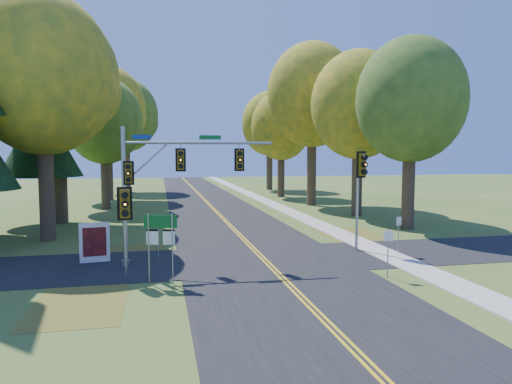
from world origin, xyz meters
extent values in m
plane|color=#33541D|center=(0.00, 0.00, 0.00)|extent=(160.00, 160.00, 0.00)
cube|color=black|center=(0.00, 0.00, 0.01)|extent=(8.00, 160.00, 0.02)
cube|color=black|center=(0.00, 2.00, 0.01)|extent=(60.00, 6.00, 0.02)
cube|color=gold|center=(-0.10, 0.00, 0.03)|extent=(0.10, 160.00, 0.01)
cube|color=gold|center=(0.10, 0.00, 0.03)|extent=(0.10, 160.00, 0.01)
cube|color=#9E998E|center=(6.20, 0.00, 0.03)|extent=(1.60, 160.00, 0.06)
cube|color=brown|center=(-6.50, 4.00, 0.01)|extent=(4.00, 6.00, 0.00)
cube|color=brown|center=(6.80, 6.00, 0.01)|extent=(3.50, 8.00, 0.00)
cube|color=brown|center=(-7.50, -3.00, 0.01)|extent=(3.00, 5.00, 0.00)
cylinder|color=#38281C|center=(-11.20, 9.30, 3.38)|extent=(0.86, 0.86, 6.75)
ellipsoid|color=gold|center=(-11.20, 9.30, 9.55)|extent=(8.00, 8.00, 9.20)
sphere|color=gold|center=(-9.60, 10.50, 8.75)|extent=(4.80, 4.80, 4.80)
sphere|color=gold|center=(-12.60, 8.50, 10.35)|extent=(4.40, 4.40, 4.40)
cylinder|color=#38281C|center=(11.50, 8.70, 3.04)|extent=(0.83, 0.83, 6.08)
ellipsoid|color=olive|center=(11.50, 8.70, 8.60)|extent=(7.20, 7.20, 8.28)
sphere|color=olive|center=(12.94, 9.78, 7.88)|extent=(4.32, 4.32, 4.32)
sphere|color=olive|center=(10.24, 7.98, 9.32)|extent=(3.96, 3.96, 3.96)
cylinder|color=#38281C|center=(-11.80, 16.20, 3.71)|extent=(0.89, 0.89, 7.42)
ellipsoid|color=gold|center=(-11.80, 16.20, 10.43)|extent=(8.60, 8.60, 9.89)
sphere|color=gold|center=(-10.08, 17.49, 9.57)|extent=(5.16, 5.16, 5.16)
sphere|color=gold|center=(-13.30, 15.34, 11.29)|extent=(4.73, 4.73, 4.73)
cylinder|color=#38281C|center=(10.90, 15.50, 3.15)|extent=(0.84, 0.84, 6.30)
ellipsoid|color=gold|center=(10.90, 15.50, 8.96)|extent=(7.60, 7.60, 8.74)
sphere|color=gold|center=(12.42, 16.64, 8.20)|extent=(4.56, 4.56, 4.56)
sphere|color=gold|center=(9.57, 14.74, 9.72)|extent=(4.18, 4.18, 4.18)
cylinder|color=#38281C|center=(-9.60, 24.40, 2.81)|extent=(0.81, 0.81, 5.62)
ellipsoid|color=olive|center=(-9.60, 24.40, 8.00)|extent=(6.80, 6.80, 7.82)
sphere|color=olive|center=(-8.24, 25.42, 7.33)|extent=(4.08, 4.08, 4.08)
sphere|color=olive|center=(-10.79, 23.72, 8.69)|extent=(3.74, 3.74, 3.74)
cylinder|color=#38281C|center=(9.80, 23.60, 3.83)|extent=(0.90, 0.90, 7.65)
ellipsoid|color=gold|center=(9.80, 23.60, 10.73)|extent=(8.80, 8.80, 10.12)
sphere|color=gold|center=(11.56, 24.92, 9.85)|extent=(5.28, 5.28, 5.28)
sphere|color=gold|center=(8.26, 22.72, 11.61)|extent=(4.84, 4.84, 4.84)
cylinder|color=#38281C|center=(-10.20, 33.10, 3.49)|extent=(0.87, 0.87, 6.98)
ellipsoid|color=gold|center=(-10.20, 33.10, 9.85)|extent=(8.20, 8.20, 9.43)
sphere|color=gold|center=(-8.56, 34.33, 9.03)|extent=(4.92, 4.92, 4.92)
sphere|color=gold|center=(-11.63, 32.28, 10.67)|extent=(4.51, 4.51, 4.51)
cylinder|color=#38281C|center=(9.20, 32.80, 2.93)|extent=(0.82, 0.82, 5.85)
ellipsoid|color=gold|center=(9.20, 32.80, 8.30)|extent=(7.00, 7.00, 8.05)
sphere|color=gold|center=(10.60, 33.85, 7.60)|extent=(4.20, 4.20, 4.20)
sphere|color=gold|center=(7.97, 32.10, 9.00)|extent=(3.85, 3.85, 3.85)
cylinder|color=#38281C|center=(-9.00, 44.00, 3.60)|extent=(0.88, 0.88, 7.20)
ellipsoid|color=olive|center=(-9.00, 44.00, 10.14)|extent=(8.40, 8.40, 9.66)
sphere|color=olive|center=(-7.32, 45.26, 9.30)|extent=(5.04, 5.04, 5.04)
sphere|color=olive|center=(-10.47, 43.16, 10.98)|extent=(4.62, 4.62, 4.62)
cylinder|color=#38281C|center=(10.40, 43.50, 3.26)|extent=(0.85, 0.85, 6.53)
ellipsoid|color=gold|center=(10.40, 43.50, 9.26)|extent=(7.80, 7.80, 8.97)
sphere|color=gold|center=(11.96, 44.67, 8.47)|extent=(4.68, 4.68, 4.68)
sphere|color=gold|center=(9.04, 42.72, 10.04)|extent=(4.29, 4.29, 4.29)
cylinder|color=#38281C|center=(-13.00, 16.00, 1.71)|extent=(0.50, 0.50, 3.42)
cone|color=black|center=(-13.00, 16.00, 6.15)|extent=(5.60, 5.60, 5.45)
cone|color=black|center=(-13.00, 16.00, 10.04)|extent=(4.57, 4.57, 5.45)
cone|color=black|center=(-13.00, 16.00, 13.94)|extent=(3.55, 3.55, 5.45)
cylinder|color=#919499|center=(-6.34, 2.00, 3.12)|extent=(0.20, 0.20, 6.23)
cylinder|color=#919499|center=(-6.34, 2.00, 0.13)|extent=(0.39, 0.39, 0.27)
cylinder|color=#919499|center=(-3.00, 1.88, 5.52)|extent=(6.68, 0.37, 0.12)
cylinder|color=#919499|center=(-5.36, 1.96, 4.63)|extent=(2.01, 0.15, 1.84)
cylinder|color=#919499|center=(-3.85, 1.91, 5.36)|extent=(0.04, 0.04, 0.32)
cube|color=#72590C|center=(-3.85, 1.91, 4.75)|extent=(0.31, 0.28, 0.89)
cube|color=black|center=(-3.85, 1.91, 4.75)|extent=(0.46, 0.04, 1.05)
sphere|color=orange|center=(-3.85, 1.70, 4.75)|extent=(0.16, 0.16, 0.16)
cylinder|color=black|center=(-3.85, 1.70, 5.04)|extent=(0.22, 0.15, 0.21)
cylinder|color=black|center=(-3.85, 1.70, 4.75)|extent=(0.22, 0.15, 0.21)
cylinder|color=black|center=(-3.85, 1.70, 4.47)|extent=(0.22, 0.15, 0.21)
cylinder|color=#919499|center=(-1.18, 1.81, 5.36)|extent=(0.04, 0.04, 0.32)
cube|color=#72590C|center=(-1.18, 1.81, 4.75)|extent=(0.31, 0.28, 0.89)
cube|color=black|center=(-1.18, 1.81, 4.75)|extent=(0.46, 0.04, 1.05)
sphere|color=orange|center=(-1.19, 1.61, 4.75)|extent=(0.16, 0.16, 0.16)
cylinder|color=black|center=(-1.19, 1.61, 5.04)|extent=(0.22, 0.15, 0.21)
cylinder|color=black|center=(-1.19, 1.61, 4.75)|extent=(0.22, 0.15, 0.21)
cylinder|color=black|center=(-1.19, 1.61, 4.47)|extent=(0.22, 0.15, 0.21)
cube|color=#72590C|center=(-6.12, 1.86, 4.18)|extent=(0.31, 0.28, 0.89)
cube|color=black|center=(-6.12, 1.86, 4.18)|extent=(0.46, 0.04, 1.05)
sphere|color=orange|center=(-6.13, 1.65, 4.18)|extent=(0.16, 0.16, 0.16)
cylinder|color=black|center=(-6.13, 1.65, 4.47)|extent=(0.22, 0.15, 0.21)
cylinder|color=black|center=(-6.13, 1.65, 4.18)|extent=(0.22, 0.15, 0.21)
cylinder|color=black|center=(-6.13, 1.65, 3.90)|extent=(0.22, 0.15, 0.21)
cube|color=navy|center=(-5.54, 1.97, 5.77)|extent=(0.80, 0.06, 0.20)
cube|color=#0C5926|center=(-2.51, 1.86, 5.77)|extent=(0.98, 0.07, 0.20)
cylinder|color=#9B9EA3|center=(5.20, 2.91, 2.53)|extent=(0.14, 0.14, 5.05)
cube|color=#72590C|center=(5.26, 2.66, 4.48)|extent=(0.46, 0.43, 1.15)
cube|color=black|center=(5.26, 2.66, 4.48)|extent=(0.59, 0.18, 1.36)
sphere|color=orange|center=(5.33, 2.41, 4.48)|extent=(0.21, 0.21, 0.21)
cylinder|color=black|center=(5.33, 2.41, 4.85)|extent=(0.31, 0.25, 0.28)
cylinder|color=black|center=(5.33, 2.41, 4.48)|extent=(0.31, 0.25, 0.28)
cylinder|color=black|center=(5.33, 2.41, 4.11)|extent=(0.31, 0.25, 0.28)
cylinder|color=gray|center=(-6.19, 0.00, 1.81)|extent=(0.14, 0.14, 3.62)
cube|color=#72590C|center=(-6.17, -0.25, 3.06)|extent=(0.42, 0.38, 1.13)
cube|color=black|center=(-6.17, -0.25, 3.06)|extent=(0.59, 0.10, 1.34)
sphere|color=orange|center=(-6.14, -0.51, 3.06)|extent=(0.20, 0.20, 0.20)
cylinder|color=black|center=(-6.14, -0.51, 3.42)|extent=(0.29, 0.21, 0.27)
cylinder|color=black|center=(-6.14, -0.51, 3.06)|extent=(0.29, 0.21, 0.27)
cylinder|color=black|center=(-6.14, -0.51, 2.69)|extent=(0.29, 0.21, 0.27)
cylinder|color=gray|center=(-5.25, -1.14, 1.38)|extent=(0.06, 0.06, 2.76)
cylinder|color=gray|center=(-4.35, -1.37, 1.38)|extent=(0.06, 0.06, 2.76)
cube|color=#0B531D|center=(-4.79, -1.23, 2.44)|extent=(1.26, 0.35, 0.51)
cube|color=silver|center=(-4.79, -1.23, 2.44)|extent=(1.07, 0.27, 0.07)
cube|color=silver|center=(-5.11, -1.15, 1.79)|extent=(0.45, 0.15, 0.51)
cube|color=black|center=(-5.11, -1.15, 2.10)|extent=(0.45, 0.12, 0.09)
cube|color=silver|center=(-4.48, -1.31, 1.79)|extent=(0.45, 0.15, 0.51)
cube|color=black|center=(-4.48, -1.31, 2.10)|extent=(0.45, 0.12, 0.09)
cube|color=silver|center=(-7.79, 3.00, 0.93)|extent=(1.35, 0.38, 1.86)
cube|color=maroon|center=(-7.77, 2.90, 0.98)|extent=(1.02, 0.17, 1.34)
cube|color=silver|center=(-8.30, 2.92, 0.15)|extent=(0.09, 0.09, 0.31)
cube|color=silver|center=(-7.28, 3.08, 0.15)|extent=(0.09, 0.09, 0.31)
cylinder|color=gray|center=(6.78, 1.50, 0.98)|extent=(0.04, 0.04, 1.96)
cube|color=silver|center=(6.78, 1.48, 1.69)|extent=(0.35, 0.18, 0.40)
cylinder|color=gray|center=(4.20, -2.28, 1.00)|extent=(0.05, 0.05, 1.99)
cube|color=white|center=(4.20, -2.30, 1.72)|extent=(0.38, 0.06, 0.41)
cylinder|color=gray|center=(-4.90, 2.56, 1.05)|extent=(0.05, 0.05, 2.10)
cube|color=silver|center=(-4.90, 2.55, 1.82)|extent=(0.38, 0.18, 0.43)
camera|label=1|loc=(-4.80, -18.93, 5.02)|focal=32.00mm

